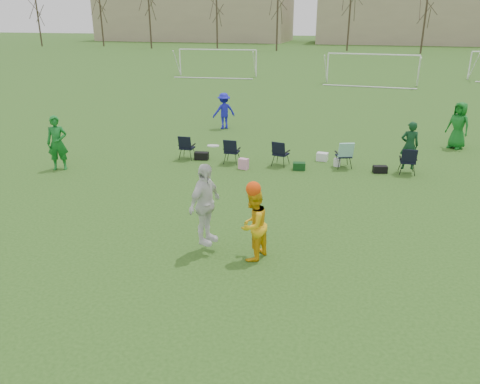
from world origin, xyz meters
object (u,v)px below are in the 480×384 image
(fielder_green_near, at_px, (57,143))
(center_contest, at_px, (227,213))
(fielder_blue, at_px, (224,111))
(goal_mid, at_px, (373,60))
(fielder_green_far, at_px, (458,125))
(goal_left, at_px, (217,55))

(fielder_green_near, relative_size, center_contest, 0.75)
(fielder_blue, bearing_deg, goal_mid, -147.99)
(fielder_blue, bearing_deg, fielder_green_far, 137.41)
(fielder_green_near, bearing_deg, center_contest, -54.41)
(fielder_green_far, bearing_deg, center_contest, -81.78)
(fielder_blue, height_order, center_contest, center_contest)
(goal_left, bearing_deg, fielder_green_near, -89.09)
(fielder_green_near, bearing_deg, goal_left, 72.60)
(fielder_green_near, height_order, center_contest, center_contest)
(fielder_green_far, relative_size, center_contest, 0.74)
(fielder_blue, relative_size, center_contest, 0.67)
(center_contest, bearing_deg, fielder_blue, 107.27)
(goal_left, height_order, goal_mid, same)
(fielder_green_near, distance_m, goal_left, 28.94)
(fielder_green_far, bearing_deg, fielder_blue, -147.24)
(fielder_green_near, relative_size, goal_left, 0.27)
(fielder_green_far, bearing_deg, goal_mid, 138.62)
(fielder_blue, xyz_separation_m, center_contest, (3.98, -12.81, 0.19))
(fielder_green_far, relative_size, goal_left, 0.27)
(center_contest, height_order, goal_left, center_contest)
(center_contest, distance_m, goal_left, 35.29)
(fielder_blue, height_order, goal_left, goal_left)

